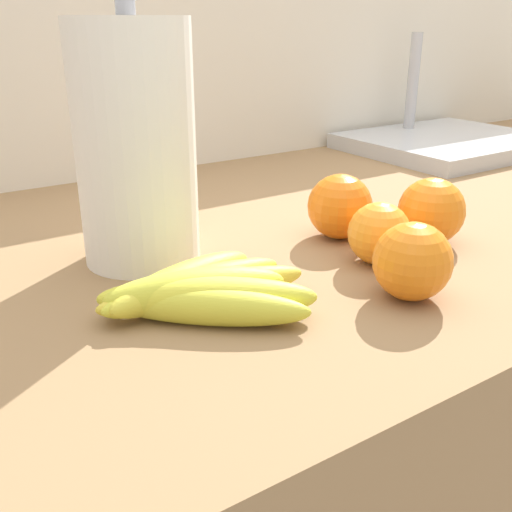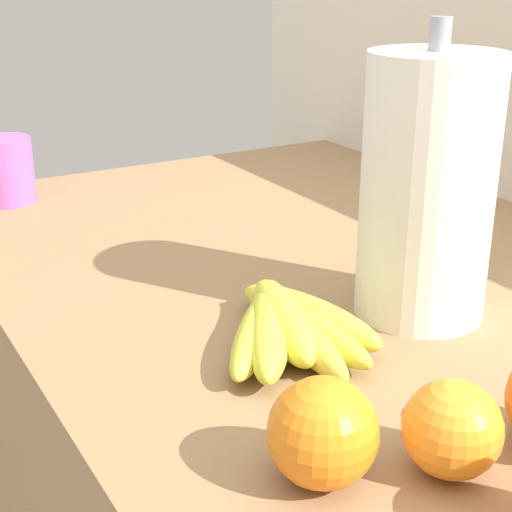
{
  "view_description": "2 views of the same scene",
  "coord_description": "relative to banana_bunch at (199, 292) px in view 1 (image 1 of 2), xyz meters",
  "views": [
    {
      "loc": [
        -0.54,
        -0.6,
        1.2
      ],
      "look_at": [
        -0.24,
        -0.15,
        0.98
      ],
      "focal_mm": 41.77,
      "sensor_mm": 36.0,
      "label": 1
    },
    {
      "loc": [
        0.23,
        -0.5,
        1.28
      ],
      "look_at": [
        -0.32,
        -0.18,
        1.03
      ],
      "focal_mm": 54.14,
      "sensor_mm": 36.0,
      "label": 2
    }
  ],
  "objects": [
    {
      "name": "counter",
      "position": [
        0.31,
        0.15,
        -0.49
      ],
      "size": [
        1.99,
        0.75,
        0.94
      ],
      "primitive_type": "cube",
      "color": "olive",
      "rests_on": "ground"
    },
    {
      "name": "paper_towel_roll",
      "position": [
        0.01,
        0.15,
        0.11
      ],
      "size": [
        0.13,
        0.13,
        0.29
      ],
      "color": "white",
      "rests_on": "counter"
    },
    {
      "name": "orange_right",
      "position": [
        0.24,
        0.08,
        0.02
      ],
      "size": [
        0.08,
        0.08,
        0.08
      ],
      "primitive_type": "sphere",
      "color": "orange",
      "rests_on": "counter"
    },
    {
      "name": "wall_back",
      "position": [
        0.31,
        0.56,
        -0.31
      ],
      "size": [
        2.39,
        0.06,
        1.3
      ],
      "primitive_type": "cube",
      "color": "silver",
      "rests_on": "ground"
    },
    {
      "name": "orange_back_left",
      "position": [
        0.22,
        -0.01,
        0.02
      ],
      "size": [
        0.07,
        0.07,
        0.07
      ],
      "primitive_type": "sphere",
      "color": "orange",
      "rests_on": "counter"
    },
    {
      "name": "sink_basin",
      "position": [
        0.78,
        0.36,
        -0.0
      ],
      "size": [
        0.38,
        0.32,
        0.23
      ],
      "color": "#B7BABF",
      "rests_on": "counter"
    },
    {
      "name": "orange_front",
      "position": [
        0.32,
        0.01,
        0.02
      ],
      "size": [
        0.08,
        0.08,
        0.08
      ],
      "primitive_type": "sphere",
      "color": "orange",
      "rests_on": "counter"
    },
    {
      "name": "banana_bunch",
      "position": [
        0.0,
        0.0,
        0.0
      ],
      "size": [
        0.21,
        0.17,
        0.04
      ],
      "color": "gold",
      "rests_on": "counter"
    },
    {
      "name": "orange_far_right",
      "position": [
        0.19,
        -0.09,
        0.02
      ],
      "size": [
        0.08,
        0.08,
        0.08
      ],
      "primitive_type": "sphere",
      "color": "orange",
      "rests_on": "counter"
    }
  ]
}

